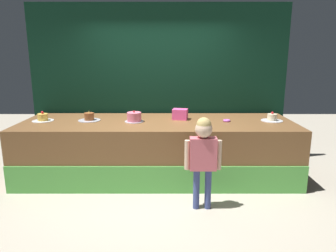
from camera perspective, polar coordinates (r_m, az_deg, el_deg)
The scene contains 10 objects.
ground_plane at distance 4.52m, azimuth -2.32°, elevation -12.22°, with size 12.00×12.00×0.00m, color #BCB29E.
stage_platform at distance 4.99m, azimuth -2.08°, elevation -4.21°, with size 4.26×1.39×0.90m.
curtain_backdrop at distance 5.59m, azimuth -1.90°, elevation 7.53°, with size 4.50×0.08×2.79m, color black.
child_figure at distance 3.85m, azimuth 6.30°, elevation -4.56°, with size 0.46×0.21×1.19m.
pink_box at distance 5.02m, azimuth 2.06°, elevation 2.18°, with size 0.23×0.18×0.17m, color #F4519C.
donut at distance 4.94m, azimuth 10.56°, elevation 1.00°, with size 0.11×0.11×0.03m, color #CC66D8.
cake_far_left at distance 5.27m, azimuth -22.19°, elevation 1.35°, with size 0.33×0.33×0.16m.
cake_center_left at distance 5.08m, azimuth -14.46°, elevation 1.49°, with size 0.35×0.35×0.17m.
cake_center_right at distance 4.86m, azimuth -6.42°, elevation 1.60°, with size 0.30×0.30×0.18m.
cake_far_right at distance 5.17m, azimuth 18.38°, elevation 1.38°, with size 0.34×0.34×0.15m.
Camera 1 is at (0.17, -4.09, 1.93)m, focal length 33.18 mm.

